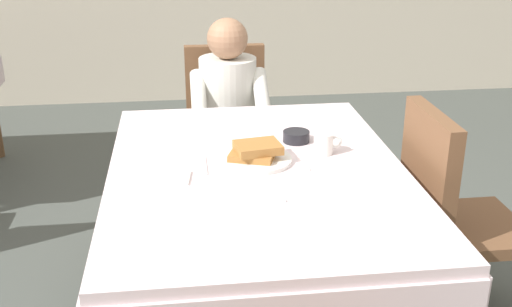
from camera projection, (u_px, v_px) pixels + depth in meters
name	position (u px, v px, depth m)	size (l,w,h in m)	color
dining_table_main	(257.00, 189.00, 2.37)	(1.12, 1.52, 0.74)	silver
chair_diner	(227.00, 120.00, 3.49)	(0.44, 0.45, 0.93)	brown
diner_person	(229.00, 105.00, 3.29)	(0.40, 0.43, 1.12)	silver
chair_right_side	(448.00, 207.00, 2.50)	(0.45, 0.44, 0.93)	brown
plate_breakfast	(254.00, 160.00, 2.39)	(0.28, 0.28, 0.02)	white
breakfast_stack	(256.00, 151.00, 2.38)	(0.21, 0.18, 0.06)	#A36B33
cup_coffee	(324.00, 143.00, 2.45)	(0.11, 0.08, 0.08)	white
bowl_butter	(296.00, 136.00, 2.58)	(0.11, 0.11, 0.04)	black
fork_left_of_plate	(205.00, 165.00, 2.35)	(0.18, 0.01, 0.01)	silver
knife_right_of_plate	(304.00, 161.00, 2.39)	(0.20, 0.01, 0.01)	silver
spoon_near_edge	(264.00, 199.00, 2.08)	(0.15, 0.01, 0.01)	silver
napkin_folded	(166.00, 178.00, 2.24)	(0.17, 0.12, 0.01)	white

